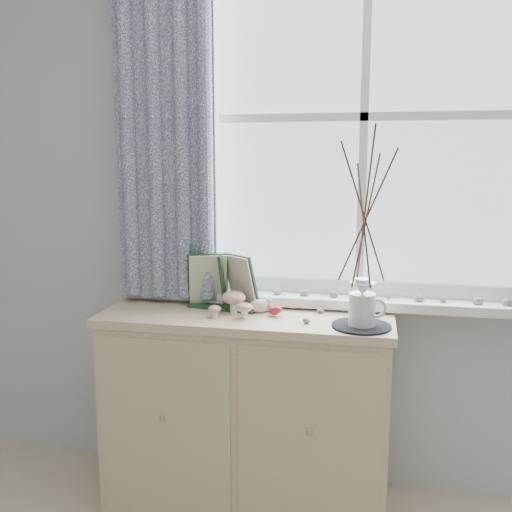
{
  "coord_description": "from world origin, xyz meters",
  "views": [
    {
      "loc": [
        0.35,
        -0.47,
        1.49
      ],
      "look_at": [
        -0.1,
        1.7,
        1.1
      ],
      "focal_mm": 40.0,
      "sensor_mm": 36.0,
      "label": 1
    }
  ],
  "objects_px": {
    "twig_pitcher": "(365,213)",
    "sideboard": "(247,410)",
    "botanical_book": "(222,282)",
    "toadstool_cluster": "(234,302)"
  },
  "relations": [
    {
      "from": "twig_pitcher",
      "to": "sideboard",
      "type": "bearing_deg",
      "value": 147.2
    },
    {
      "from": "sideboard",
      "to": "toadstool_cluster",
      "type": "height_order",
      "value": "toadstool_cluster"
    },
    {
      "from": "sideboard",
      "to": "botanical_book",
      "type": "height_order",
      "value": "botanical_book"
    },
    {
      "from": "botanical_book",
      "to": "toadstool_cluster",
      "type": "xyz_separation_m",
      "value": [
        0.07,
        -0.06,
        -0.07
      ]
    },
    {
      "from": "toadstool_cluster",
      "to": "twig_pitcher",
      "type": "height_order",
      "value": "twig_pitcher"
    },
    {
      "from": "twig_pitcher",
      "to": "botanical_book",
      "type": "bearing_deg",
      "value": 146.47
    },
    {
      "from": "toadstool_cluster",
      "to": "twig_pitcher",
      "type": "xyz_separation_m",
      "value": [
        0.52,
        -0.07,
        0.38
      ]
    },
    {
      "from": "botanical_book",
      "to": "twig_pitcher",
      "type": "bearing_deg",
      "value": -2.94
    },
    {
      "from": "sideboard",
      "to": "botanical_book",
      "type": "relative_size",
      "value": 3.44
    },
    {
      "from": "twig_pitcher",
      "to": "toadstool_cluster",
      "type": "bearing_deg",
      "value": 151.14
    }
  ]
}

